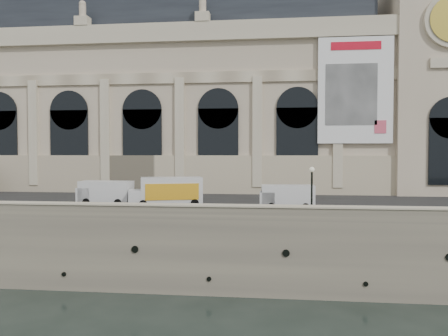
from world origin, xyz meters
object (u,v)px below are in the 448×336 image
object	(u,v)px
van_c	(284,197)
lamp_right	(312,193)
box_truck	(167,192)
van_b	(103,193)

from	to	relation	value
van_c	lamp_right	distance (m)	6.01
box_truck	lamp_right	size ratio (longest dim) A/B	1.80
box_truck	van_c	bearing A→B (deg)	-4.21
box_truck	lamp_right	distance (m)	15.03
box_truck	lamp_right	world-z (taller)	lamp_right
van_c	lamp_right	xyz separation A→B (m)	(2.06, -5.57, 0.92)
van_b	box_truck	size ratio (longest dim) A/B	0.74
van_b	box_truck	xyz separation A→B (m)	(6.88, -0.55, 0.21)
van_b	van_c	world-z (taller)	van_b
van_b	van_c	distance (m)	18.45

